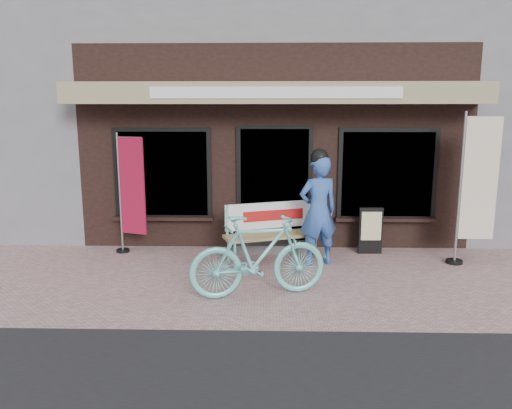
{
  "coord_description": "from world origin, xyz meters",
  "views": [
    {
      "loc": [
        -0.11,
        -6.84,
        2.53
      ],
      "look_at": [
        -0.3,
        0.7,
        1.05
      ],
      "focal_mm": 35.0,
      "sensor_mm": 36.0,
      "label": 1
    }
  ],
  "objects_px": {
    "bicycle": "(258,256)",
    "menu_stand": "(371,230)",
    "nobori_red": "(130,192)",
    "bench": "(275,227)",
    "nobori_cream": "(476,187)",
    "person": "(318,208)"
  },
  "relations": [
    {
      "from": "bicycle",
      "to": "menu_stand",
      "type": "height_order",
      "value": "bicycle"
    },
    {
      "from": "person",
      "to": "nobori_cream",
      "type": "bearing_deg",
      "value": -16.67
    },
    {
      "from": "person",
      "to": "menu_stand",
      "type": "xyz_separation_m",
      "value": [
        0.98,
        0.62,
        -0.51
      ]
    },
    {
      "from": "bench",
      "to": "menu_stand",
      "type": "xyz_separation_m",
      "value": [
        1.66,
        0.38,
        -0.14
      ]
    },
    {
      "from": "bicycle",
      "to": "nobori_red",
      "type": "height_order",
      "value": "nobori_red"
    },
    {
      "from": "person",
      "to": "bicycle",
      "type": "relative_size",
      "value": 1.01
    },
    {
      "from": "nobori_red",
      "to": "nobori_cream",
      "type": "xyz_separation_m",
      "value": [
        5.69,
        -0.44,
        0.19
      ]
    },
    {
      "from": "bench",
      "to": "nobori_red",
      "type": "relative_size",
      "value": 0.86
    },
    {
      "from": "nobori_cream",
      "to": "person",
      "type": "bearing_deg",
      "value": -178.07
    },
    {
      "from": "bench",
      "to": "menu_stand",
      "type": "relative_size",
      "value": 2.22
    },
    {
      "from": "person",
      "to": "nobori_red",
      "type": "bearing_deg",
      "value": 151.91
    },
    {
      "from": "person",
      "to": "bench",
      "type": "bearing_deg",
      "value": 142.14
    },
    {
      "from": "nobori_red",
      "to": "menu_stand",
      "type": "xyz_separation_m",
      "value": [
        4.16,
        0.09,
        -0.66
      ]
    },
    {
      "from": "bicycle",
      "to": "nobori_cream",
      "type": "xyz_separation_m",
      "value": [
        3.45,
        1.52,
        0.71
      ]
    },
    {
      "from": "bench",
      "to": "person",
      "type": "relative_size",
      "value": 0.96
    },
    {
      "from": "bench",
      "to": "nobori_cream",
      "type": "distance_m",
      "value": 3.28
    },
    {
      "from": "bicycle",
      "to": "menu_stand",
      "type": "bearing_deg",
      "value": -57.06
    },
    {
      "from": "menu_stand",
      "to": "nobori_red",
      "type": "bearing_deg",
      "value": 179.41
    },
    {
      "from": "nobori_red",
      "to": "menu_stand",
      "type": "distance_m",
      "value": 4.21
    },
    {
      "from": "nobori_cream",
      "to": "menu_stand",
      "type": "relative_size",
      "value": 3.01
    },
    {
      "from": "nobori_cream",
      "to": "bench",
      "type": "bearing_deg",
      "value": 177.26
    },
    {
      "from": "person",
      "to": "bicycle",
      "type": "bearing_deg",
      "value": -141.75
    }
  ]
}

